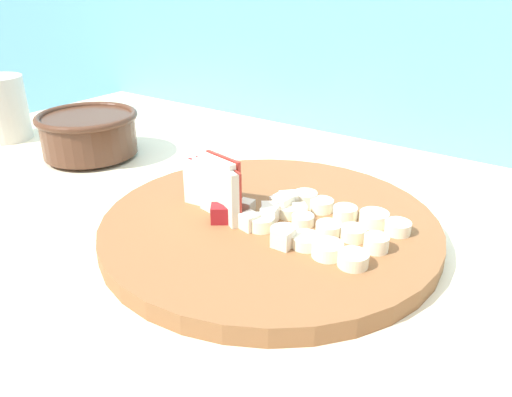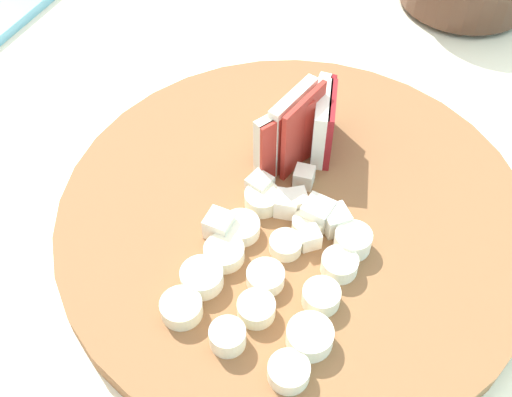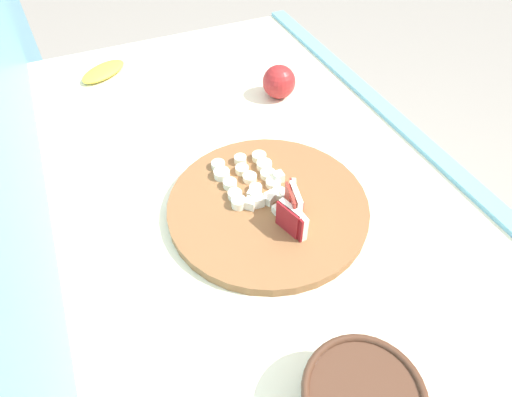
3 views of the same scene
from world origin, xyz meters
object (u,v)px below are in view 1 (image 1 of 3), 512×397
at_px(cutting_board, 270,226).
at_px(apple_wedge_fan, 216,186).
at_px(ceramic_bowl, 89,132).
at_px(small_jar, 1,108).
at_px(apple_dice_pile, 268,213).
at_px(banana_slice_rows, 329,226).

height_order(cutting_board, apple_wedge_fan, apple_wedge_fan).
bearing_deg(ceramic_bowl, cutting_board, -7.01).
distance_m(cutting_board, ceramic_bowl, 0.36).
relative_size(apple_wedge_fan, small_jar, 0.88).
bearing_deg(apple_wedge_fan, small_jar, 175.85).
relative_size(apple_wedge_fan, ceramic_bowl, 0.61).
xyz_separation_m(cutting_board, small_jar, (-0.54, 0.02, 0.04)).
bearing_deg(small_jar, apple_dice_pile, -2.49).
bearing_deg(cutting_board, apple_wedge_fan, -163.33).
bearing_deg(apple_wedge_fan, apple_dice_pile, 11.07).
bearing_deg(ceramic_bowl, apple_wedge_fan, -11.60).
bearing_deg(apple_wedge_fan, cutting_board, 16.67).
distance_m(banana_slice_rows, ceramic_bowl, 0.42).
relative_size(apple_dice_pile, banana_slice_rows, 0.73).
distance_m(ceramic_bowl, small_jar, 0.19).
height_order(apple_dice_pile, ceramic_bowl, ceramic_bowl).
xyz_separation_m(cutting_board, banana_slice_rows, (0.07, 0.01, 0.02)).
height_order(ceramic_bowl, small_jar, small_jar).
distance_m(apple_dice_pile, banana_slice_rows, 0.07).
bearing_deg(banana_slice_rows, cutting_board, -171.60).
relative_size(cutting_board, banana_slice_rows, 2.50).
bearing_deg(banana_slice_rows, apple_wedge_fan, -167.65).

